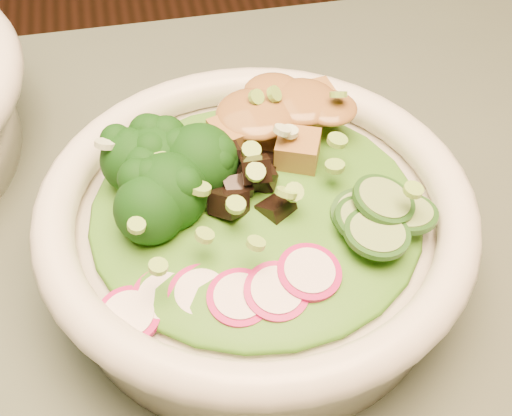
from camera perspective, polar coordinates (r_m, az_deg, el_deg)
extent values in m
cube|color=#435042|center=(0.43, 18.95, -14.66)|extent=(1.20, 0.80, 0.03)
cylinder|color=silver|center=(0.42, 0.00, -2.87)|extent=(0.22, 0.22, 0.05)
torus|color=silver|center=(0.40, 0.00, 0.04)|extent=(0.25, 0.25, 0.02)
ellipsoid|color=#2B6C16|center=(0.40, 0.00, 0.10)|extent=(0.19, 0.19, 0.02)
ellipsoid|color=brown|center=(0.42, 1.70, 7.77)|extent=(0.06, 0.05, 0.01)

